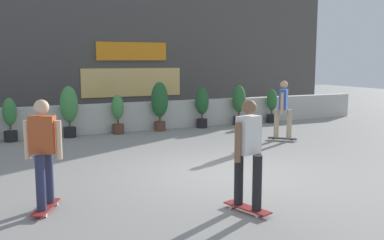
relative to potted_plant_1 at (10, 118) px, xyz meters
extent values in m
plane|color=gray|center=(3.71, -5.55, -0.66)|extent=(48.00, 48.00, 0.00)
cube|color=beige|center=(3.71, 0.45, -0.21)|extent=(18.00, 0.40, 0.90)
cube|color=#4C4947|center=(3.71, 4.45, 2.59)|extent=(20.00, 2.00, 6.50)
cube|color=orange|center=(4.62, 3.41, 1.94)|extent=(2.80, 0.08, 0.70)
cube|color=#F2CC72|center=(4.62, 3.42, 0.74)|extent=(4.00, 0.06, 1.10)
cylinder|color=black|center=(0.00, 0.00, -0.51)|extent=(0.36, 0.36, 0.30)
cylinder|color=brown|center=(0.00, 0.00, -0.29)|extent=(0.06, 0.06, 0.15)
ellipsoid|color=#387F3D|center=(0.00, 0.00, 0.18)|extent=(0.38, 0.38, 0.78)
cylinder|color=black|center=(1.62, 0.00, -0.51)|extent=(0.36, 0.36, 0.30)
cylinder|color=brown|center=(1.62, 0.00, -0.29)|extent=(0.06, 0.06, 0.15)
ellipsoid|color=#428C47|center=(1.62, 0.00, 0.32)|extent=(0.52, 0.52, 1.06)
cylinder|color=brown|center=(3.08, 0.00, -0.51)|extent=(0.36, 0.36, 0.30)
cylinder|color=brown|center=(3.08, 0.00, -0.29)|extent=(0.06, 0.06, 0.15)
ellipsoid|color=#428C47|center=(3.08, 0.00, 0.17)|extent=(0.37, 0.37, 0.76)
cylinder|color=brown|center=(4.45, 0.00, -0.51)|extent=(0.36, 0.36, 0.30)
cylinder|color=brown|center=(4.45, 0.00, -0.29)|extent=(0.06, 0.06, 0.15)
ellipsoid|color=#235B2D|center=(4.45, 0.00, 0.35)|extent=(0.55, 0.55, 1.12)
cylinder|color=black|center=(5.97, 0.00, -0.51)|extent=(0.36, 0.36, 0.30)
cylinder|color=brown|center=(5.97, 0.00, -0.29)|extent=(0.06, 0.06, 0.15)
ellipsoid|color=#235B2D|center=(5.97, 0.00, 0.25)|extent=(0.45, 0.45, 0.92)
cylinder|color=black|center=(7.41, 0.00, -0.51)|extent=(0.36, 0.36, 0.30)
cylinder|color=brown|center=(7.41, 0.00, -0.29)|extent=(0.06, 0.06, 0.15)
ellipsoid|color=#2D6B33|center=(7.41, 0.00, 0.26)|extent=(0.46, 0.46, 0.94)
cylinder|color=black|center=(8.80, 0.00, -0.51)|extent=(0.36, 0.36, 0.30)
cylinder|color=brown|center=(8.80, 0.00, -0.29)|extent=(0.06, 0.06, 0.15)
ellipsoid|color=#2D6B33|center=(8.80, 0.00, 0.17)|extent=(0.37, 0.37, 0.76)
cube|color=maroon|center=(2.94, -7.67, -0.59)|extent=(0.42, 0.82, 0.02)
cylinder|color=silver|center=(3.09, -7.89, -0.63)|extent=(0.04, 0.06, 0.06)
cylinder|color=silver|center=(2.94, -7.94, -0.63)|extent=(0.04, 0.06, 0.06)
cylinder|color=silver|center=(2.94, -7.40, -0.63)|extent=(0.04, 0.06, 0.06)
cylinder|color=silver|center=(2.79, -7.44, -0.63)|extent=(0.04, 0.06, 0.06)
cylinder|color=black|center=(2.99, -7.84, -0.17)|extent=(0.14, 0.14, 0.82)
cylinder|color=black|center=(2.89, -7.49, -0.17)|extent=(0.14, 0.14, 0.82)
cube|color=white|center=(2.94, -7.67, 0.52)|extent=(0.40, 0.30, 0.56)
sphere|color=brown|center=(2.94, -7.67, 0.93)|extent=(0.22, 0.22, 0.22)
cylinder|color=brown|center=(3.17, -7.60, 0.44)|extent=(0.09, 0.09, 0.58)
cylinder|color=brown|center=(2.72, -7.74, 0.44)|extent=(0.09, 0.09, 0.58)
cube|color=black|center=(6.97, -3.11, -0.59)|extent=(0.70, 0.71, 0.02)
cylinder|color=silver|center=(7.21, -3.24, -0.63)|extent=(0.06, 0.06, 0.06)
cylinder|color=silver|center=(7.09, -3.35, -0.63)|extent=(0.06, 0.06, 0.06)
cylinder|color=silver|center=(6.85, -2.87, -0.63)|extent=(0.06, 0.06, 0.06)
cylinder|color=silver|center=(6.73, -2.98, -0.63)|extent=(0.06, 0.06, 0.06)
cylinder|color=tan|center=(7.10, -3.24, -0.17)|extent=(0.14, 0.14, 0.82)
cylinder|color=tan|center=(6.84, -2.98, -0.17)|extent=(0.14, 0.14, 0.82)
cube|color=#3359B2|center=(6.97, -3.11, 0.52)|extent=(0.40, 0.39, 0.56)
sphere|color=tan|center=(6.97, -3.11, 0.93)|extent=(0.22, 0.22, 0.22)
cylinder|color=tan|center=(7.14, -2.95, 0.44)|extent=(0.09, 0.09, 0.58)
cylinder|color=tan|center=(6.80, -3.28, 0.44)|extent=(0.09, 0.09, 0.58)
cube|color=maroon|center=(0.20, -6.36, -0.59)|extent=(0.52, 0.81, 0.02)
cylinder|color=silver|center=(0.24, -6.09, -0.63)|extent=(0.05, 0.06, 0.06)
cylinder|color=silver|center=(0.38, -6.16, -0.63)|extent=(0.05, 0.06, 0.06)
cylinder|color=silver|center=(0.02, -6.56, -0.63)|extent=(0.05, 0.06, 0.06)
cylinder|color=silver|center=(0.16, -6.63, -0.63)|extent=(0.05, 0.06, 0.06)
cylinder|color=#282D4C|center=(0.28, -6.19, -0.17)|extent=(0.14, 0.14, 0.82)
cylinder|color=#282D4C|center=(0.12, -6.52, -0.17)|extent=(0.14, 0.14, 0.82)
cube|color=#B24C26|center=(0.20, -6.36, 0.52)|extent=(0.41, 0.33, 0.56)
sphere|color=beige|center=(0.20, -6.36, 0.93)|extent=(0.22, 0.22, 0.22)
cylinder|color=beige|center=(-0.01, -6.26, 0.44)|extent=(0.09, 0.09, 0.58)
cylinder|color=beige|center=(0.41, -6.46, 0.44)|extent=(0.09, 0.09, 0.58)
camera|label=1|loc=(-0.48, -13.03, 1.61)|focal=40.79mm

